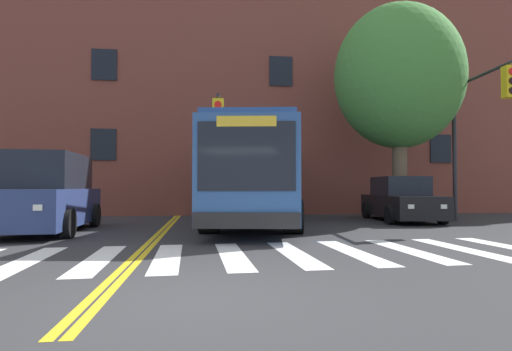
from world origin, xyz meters
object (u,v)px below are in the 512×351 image
Objects in this scene: car_black_far_lane at (401,201)px; street_tree_curbside_large at (399,77)px; city_bus at (255,176)px; traffic_light_near_corner at (475,118)px; car_white_behind_bus at (213,195)px; traffic_light_overhead at (220,137)px; car_navy_near_lane at (47,195)px.

street_tree_curbside_large is at bearing 71.16° from car_black_far_lane.
city_bus is 5.69m from car_black_far_lane.
traffic_light_near_corner is (7.68, -1.69, 2.05)m from city_bus.
street_tree_curbside_large reaches higher than car_white_behind_bus.
traffic_light_near_corner is 1.25× the size of traffic_light_overhead.
traffic_light_near_corner is (2.08, -1.47, 3.00)m from car_black_far_lane.
city_bus is 8.13m from traffic_light_near_corner.
street_tree_curbside_large is (7.00, 0.49, 2.53)m from traffic_light_overhead.
traffic_light_overhead is at bearing -176.95° from car_black_far_lane.
city_bus reaches higher than car_black_far_lane.
car_white_behind_bus is (4.96, 12.69, -0.24)m from car_navy_near_lane.
car_black_far_lane is 0.55× the size of street_tree_curbside_large.
car_white_behind_bus is at bearing 124.78° from street_tree_curbside_large.
traffic_light_near_corner is (14.04, 0.96, 2.71)m from car_navy_near_lane.
car_navy_near_lane is (-6.36, -2.66, -0.66)m from city_bus.
street_tree_curbside_large is at bearing 3.97° from traffic_light_overhead.
car_navy_near_lane is 0.86× the size of traffic_light_near_corner.
car_black_far_lane is at bearing 3.05° from traffic_light_overhead.
car_black_far_lane is 1.21× the size of car_white_behind_bus.
traffic_light_overhead is 0.54× the size of street_tree_curbside_large.
city_bus is at bearing 22.67° from car_navy_near_lane.
street_tree_curbside_large is (12.00, 2.55, 4.53)m from car_navy_near_lane.
city_bus is 1.46× the size of street_tree_curbside_large.
car_black_far_lane is 3.93m from traffic_light_near_corner.
city_bus reaches higher than car_navy_near_lane.
car_black_far_lane is (5.61, -0.22, -0.95)m from city_bus.
traffic_light_near_corner reaches higher than car_black_far_lane.
car_white_behind_bus is at bearing 90.20° from traffic_light_overhead.
car_navy_near_lane is at bearing -111.36° from car_white_behind_bus.
traffic_light_overhead is (-6.97, -0.37, 2.29)m from car_black_far_lane.
traffic_light_near_corner is at bearing -6.93° from traffic_light_overhead.
car_navy_near_lane is at bearing -168.50° from car_black_far_lane.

